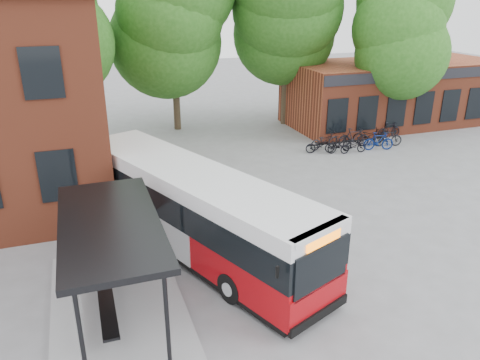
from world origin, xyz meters
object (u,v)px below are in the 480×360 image
object	(u,v)px
bicycle_3	(354,138)
bicycle_5	(379,141)
bicycle_1	(340,144)
bicycle_2	(324,140)
bicycle_4	(353,146)
bicycle_7	(388,138)
bicycle_extra_0	(389,130)
bus_shelter	(115,270)
bicycle_0	(320,145)
city_bus	(192,210)
bicycle_6	(368,136)

from	to	relation	value
bicycle_3	bicycle_5	bearing A→B (deg)	-123.00
bicycle_1	bicycle_5	bearing A→B (deg)	-105.98
bicycle_1	bicycle_3	xyz separation A→B (m)	(1.27, 0.63, 0.05)
bicycle_2	bicycle_4	xyz separation A→B (m)	(1.15, -1.14, -0.10)
bicycle_7	bicycle_extra_0	distance (m)	1.81
bus_shelter	bicycle_extra_0	distance (m)	20.82
bicycle_0	bicycle_3	size ratio (longest dim) A/B	0.89
city_bus	bicycle_0	distance (m)	11.85
bus_shelter	bicycle_7	distance (m)	19.10
bicycle_extra_0	bicycle_2	bearing A→B (deg)	95.63
bus_shelter	bicycle_1	xyz separation A→B (m)	(12.81, 10.34, -0.96)
bicycle_0	bicycle_2	world-z (taller)	bicycle_2
city_bus	bicycle_3	bearing A→B (deg)	13.21
bicycle_2	bicycle_3	size ratio (longest dim) A/B	1.04
bicycle_0	city_bus	bearing A→B (deg)	145.18
bicycle_4	bicycle_extra_0	xyz separation A→B (m)	(3.62, 1.84, 0.09)
bicycle_1	bicycle_3	world-z (taller)	bicycle_3
bicycle_3	bicycle_6	bearing A→B (deg)	-61.83
city_bus	bicycle_5	size ratio (longest dim) A/B	6.50
bicycle_extra_0	bicycle_1	bearing A→B (deg)	106.98
bicycle_5	bicycle_2	bearing A→B (deg)	81.62
city_bus	bicycle_1	world-z (taller)	city_bus
bicycle_5	bicycle_extra_0	world-z (taller)	bicycle_5
city_bus	bicycle_2	bearing A→B (deg)	18.60
bicycle_1	bicycle_6	bearing A→B (deg)	-75.94
bicycle_1	bicycle_2	xyz separation A→B (m)	(-0.49, 0.83, 0.00)
bicycle_2	bicycle_extra_0	xyz separation A→B (m)	(4.76, 0.70, -0.01)
bicycle_6	bicycle_extra_0	bearing A→B (deg)	-49.42
bicycle_6	bicycle_7	distance (m)	1.14
bicycle_1	bicycle_extra_0	bearing A→B (deg)	-78.17
bicycle_3	bicycle_4	distance (m)	1.13
bicycle_0	bicycle_5	world-z (taller)	bicycle_5
city_bus	bicycle_4	bearing A→B (deg)	11.37
bicycle_1	bicycle_7	xyz separation A→B (m)	(3.16, 0.09, 0.01)
bicycle_7	bicycle_extra_0	bearing A→B (deg)	-24.51
bicycle_3	city_bus	bearing A→B (deg)	136.67
bicycle_0	bicycle_2	distance (m)	0.77
bicycle_extra_0	bicycle_6	bearing A→B (deg)	103.85
city_bus	bus_shelter	bearing A→B (deg)	-155.24
bicycle_0	bicycle_1	world-z (taller)	bicycle_1
bus_shelter	bicycle_7	size ratio (longest dim) A/B	4.23
bicycle_1	bicycle_3	distance (m)	1.42
bicycle_5	bicycle_6	xyz separation A→B (m)	(0.21, 1.31, -0.06)
bicycle_4	bicycle_5	bearing A→B (deg)	-87.51
bicycle_3	bicycle_6	distance (m)	1.24
bicycle_5	bicycle_0	bearing A→B (deg)	93.93
bicycle_3	bicycle_extra_0	xyz separation A→B (m)	(3.00, 0.90, -0.06)
bicycle_6	bicycle_4	bearing A→B (deg)	149.80
city_bus	bicycle_4	size ratio (longest dim) A/B	7.29
bicycle_7	bicycle_extra_0	size ratio (longest dim) A/B	1.03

